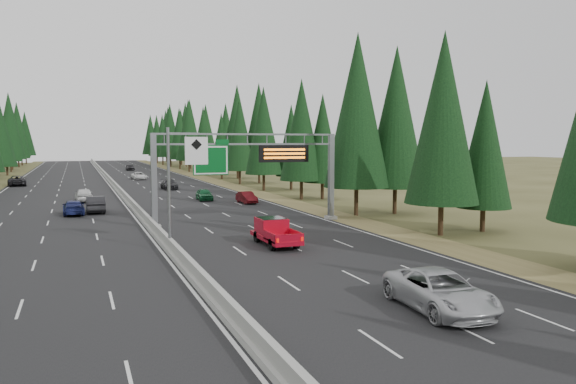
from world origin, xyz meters
name	(u,v)px	position (x,y,z in m)	size (l,w,h in m)	color
road	(114,187)	(0.00, 80.00, 0.04)	(32.00, 260.00, 0.08)	black
shoulder_right	(225,184)	(17.80, 80.00, 0.03)	(3.60, 260.00, 0.06)	olive
median_barrier	(114,185)	(0.00, 80.00, 0.41)	(0.70, 260.00, 0.85)	gray
sign_gantry	(255,164)	(8.92, 34.88, 5.27)	(16.75, 0.98, 7.80)	slate
hov_sign_pole	(178,180)	(0.58, 24.97, 4.72)	(2.80, 0.50, 8.00)	slate
tree_row_right	(242,128)	(22.08, 84.26, 9.58)	(11.89, 241.89, 18.89)	black
silver_minivan	(440,291)	(8.60, 8.00, 0.91)	(2.75, 5.97, 1.66)	#B2B3B7
red_pickup	(273,230)	(7.10, 24.90, 1.08)	(1.97, 5.52, 1.80)	black
car_ahead_green	(204,194)	(8.93, 55.62, 0.78)	(1.66, 4.14, 1.41)	#166132
car_ahead_dkred	(247,197)	(12.80, 50.63, 0.74)	(1.41, 4.04, 1.33)	#5B0D12
car_ahead_dkgrey	(169,184)	(7.41, 73.00, 0.80)	(2.02, 4.96, 1.44)	black
car_ahead_white	(139,176)	(5.47, 96.64, 0.77)	(2.28, 4.95, 1.38)	white
car_ahead_far	(130,167)	(7.00, 131.96, 0.85)	(1.81, 4.50, 1.53)	black
car_onc_near	(95,204)	(-3.83, 47.87, 0.90)	(1.73, 4.97, 1.64)	black
car_onc_blue	(74,207)	(-5.89, 46.77, 0.78)	(1.97, 4.84, 1.40)	navy
car_onc_white	(84,195)	(-4.78, 58.93, 0.89)	(1.92, 4.77, 1.63)	silver
car_onc_far	(17,181)	(-14.50, 88.54, 0.90)	(2.71, 5.87, 1.63)	black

